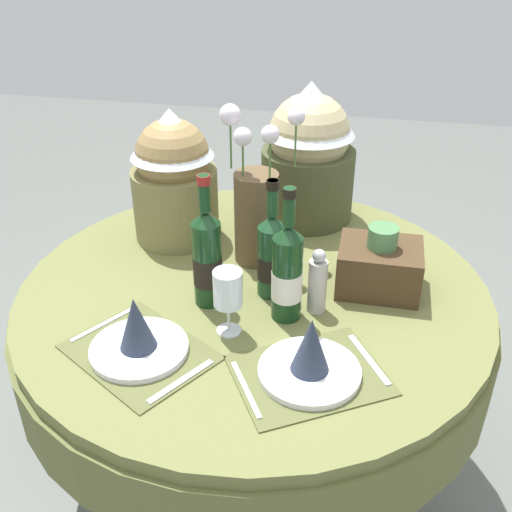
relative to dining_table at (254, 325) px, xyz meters
The scene contains 13 objects.
ground 0.61m from the dining_table, ahead, with size 8.00×8.00×0.00m, color slate.
dining_table is the anchor object (origin of this frame).
place_setting_left 0.45m from the dining_table, 121.24° to the right, with size 0.43×0.40×0.16m.
place_setting_right 0.44m from the dining_table, 58.87° to the right, with size 0.43×0.40×0.16m.
flower_vase 0.35m from the dining_table, 99.37° to the left, with size 0.23×0.16×0.47m.
wine_bottle_left 0.31m from the dining_table, 136.03° to the right, with size 0.08×0.08×0.37m.
wine_bottle_centre 0.32m from the dining_table, 46.87° to the right, with size 0.08×0.08×0.37m.
wine_bottle_right 0.27m from the dining_table, 21.48° to the right, with size 0.08×0.08×0.34m.
wine_glass_left 0.34m from the dining_table, 94.62° to the right, with size 0.07×0.07×0.18m.
pepper_mill 0.30m from the dining_table, 22.66° to the right, with size 0.05×0.05×0.19m.
gift_tub_back_left 0.53m from the dining_table, 141.44° to the left, with size 0.27×0.27×0.42m.
gift_tub_back_centre 0.61m from the dining_table, 79.86° to the left, with size 0.31×0.31×0.47m.
woven_basket_side_right 0.41m from the dining_table, 10.75° to the left, with size 0.23×0.18×0.19m.
Camera 1 is at (0.31, -1.41, 1.71)m, focal length 42.41 mm.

